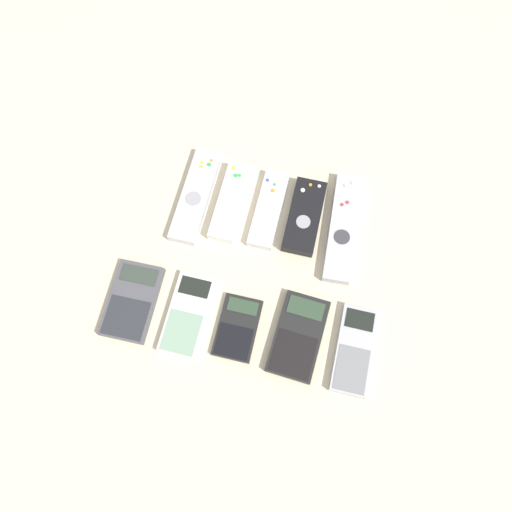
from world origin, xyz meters
TOP-DOWN VIEW (x-y plane):
  - ground_plane at (0.00, 0.00)m, footprint 3.00×3.00m
  - remote_0 at (-0.14, 0.13)m, footprint 0.05×0.20m
  - remote_1 at (-0.07, 0.13)m, footprint 0.05×0.16m
  - remote_2 at (-0.00, 0.13)m, footprint 0.05×0.16m
  - remote_3 at (0.07, 0.13)m, footprint 0.06×0.15m
  - remote_4 at (0.14, 0.13)m, footprint 0.06×0.22m
  - calculator_0 at (-0.20, -0.10)m, footprint 0.09×0.14m
  - calculator_1 at (-0.09, -0.10)m, footprint 0.07×0.15m
  - calculator_2 at (0.00, -0.10)m, footprint 0.07×0.11m
  - calculator_3 at (0.11, -0.09)m, footprint 0.09×0.15m
  - calculator_4 at (0.21, -0.09)m, footprint 0.06×0.15m

SIDE VIEW (x-z plane):
  - ground_plane at x=0.00m, z-range 0.00..0.00m
  - calculator_2 at x=0.00m, z-range 0.00..0.01m
  - calculator_0 at x=-0.20m, z-range 0.00..0.02m
  - calculator_3 at x=0.11m, z-range 0.00..0.02m
  - calculator_1 at x=-0.09m, z-range 0.00..0.02m
  - calculator_4 at x=0.21m, z-range 0.00..0.02m
  - remote_2 at x=0.00m, z-range 0.00..0.02m
  - remote_0 at x=-0.14m, z-range 0.00..0.02m
  - remote_4 at x=0.14m, z-range 0.00..0.02m
  - remote_3 at x=0.07m, z-range 0.00..0.02m
  - remote_1 at x=-0.07m, z-range 0.00..0.03m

